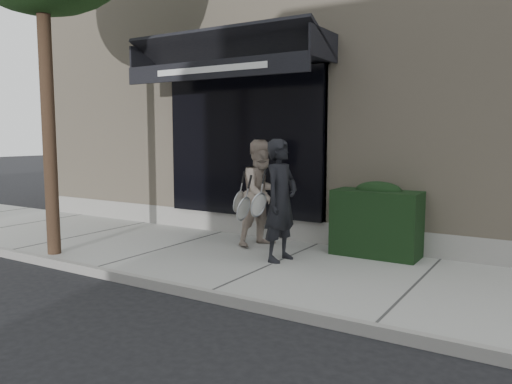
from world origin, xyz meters
The scene contains 7 objects.
ground centered at (0.00, 0.00, 0.00)m, with size 80.00×80.00×0.00m, color black.
sidewalk centered at (0.00, 0.00, 0.06)m, with size 20.00×3.00×0.12m, color #A0A19B.
curb centered at (0.00, -1.55, 0.07)m, with size 20.00×0.10×0.14m, color gray.
building_facade centered at (-0.01, 4.96, 2.74)m, with size 14.30×8.04×5.64m.
hedge centered at (1.10, 1.25, 0.66)m, with size 1.30×0.70×1.14m.
pedestrian_front centered at (0.00, 0.18, 1.01)m, with size 0.80×0.83×1.78m.
pedestrian_back centered at (-0.74, 0.89, 1.00)m, with size 0.93×1.04×1.76m.
Camera 1 is at (3.47, -6.12, 1.95)m, focal length 35.00 mm.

